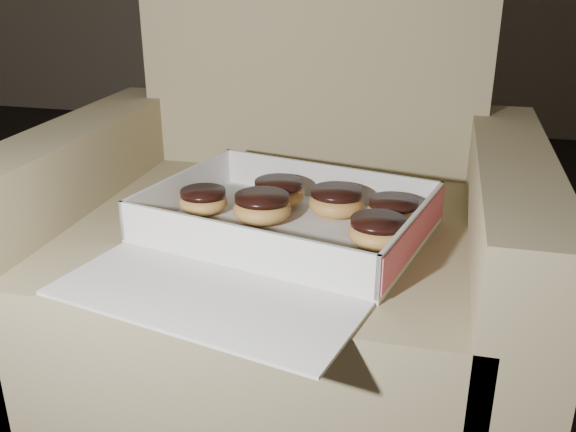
# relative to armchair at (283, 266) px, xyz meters

# --- Properties ---
(armchair) EXTENTS (0.84, 0.71, 0.88)m
(armchair) POSITION_rel_armchair_xyz_m (0.00, 0.00, 0.00)
(armchair) COLOR #8D815A
(armchair) RESTS_ON floor
(bakery_box) EXTENTS (0.50, 0.55, 0.07)m
(bakery_box) POSITION_rel_armchair_xyz_m (0.03, -0.15, 0.13)
(bakery_box) COLOR silver
(bakery_box) RESTS_ON armchair
(donut_a) EXTENTS (0.08, 0.08, 0.04)m
(donut_a) POSITION_rel_armchair_xyz_m (0.19, -0.06, 0.15)
(donut_a) COLOR #E4AF4F
(donut_a) RESTS_ON bakery_box
(donut_b) EXTENTS (0.09, 0.09, 0.05)m
(donut_b) POSITION_rel_armchair_xyz_m (0.10, -0.04, 0.15)
(donut_b) COLOR #E4AF4F
(donut_b) RESTS_ON bakery_box
(donut_c) EXTENTS (0.09, 0.09, 0.05)m
(donut_c) POSITION_rel_armchair_xyz_m (-0.01, -0.09, 0.15)
(donut_c) COLOR #E4AF4F
(donut_c) RESTS_ON bakery_box
(donut_d) EXTENTS (0.08, 0.08, 0.04)m
(donut_d) POSITION_rel_armchair_xyz_m (-0.11, -0.08, 0.15)
(donut_d) COLOR #E4AF4F
(donut_d) RESTS_ON bakery_box
(donut_e) EXTENTS (0.09, 0.09, 0.04)m
(donut_e) POSITION_rel_armchair_xyz_m (0.18, -0.14, 0.15)
(donut_e) COLOR #E4AF4F
(donut_e) RESTS_ON bakery_box
(donut_f) EXTENTS (0.09, 0.09, 0.04)m
(donut_f) POSITION_rel_armchair_xyz_m (-0.00, -0.02, 0.15)
(donut_f) COLOR #E4AF4F
(donut_f) RESTS_ON bakery_box
(crumb_a) EXTENTS (0.01, 0.01, 0.00)m
(crumb_a) POSITION_rel_armchair_xyz_m (0.17, -0.23, 0.13)
(crumb_a) COLOR black
(crumb_a) RESTS_ON bakery_box
(crumb_b) EXTENTS (0.01, 0.01, 0.00)m
(crumb_b) POSITION_rel_armchair_xyz_m (-0.15, -0.16, 0.13)
(crumb_b) COLOR black
(crumb_b) RESTS_ON bakery_box
(crumb_c) EXTENTS (0.01, 0.01, 0.00)m
(crumb_c) POSITION_rel_armchair_xyz_m (-0.05, -0.22, 0.13)
(crumb_c) COLOR black
(crumb_c) RESTS_ON bakery_box
(crumb_d) EXTENTS (0.01, 0.01, 0.00)m
(crumb_d) POSITION_rel_armchair_xyz_m (-0.12, -0.15, 0.13)
(crumb_d) COLOR black
(crumb_d) RESTS_ON bakery_box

